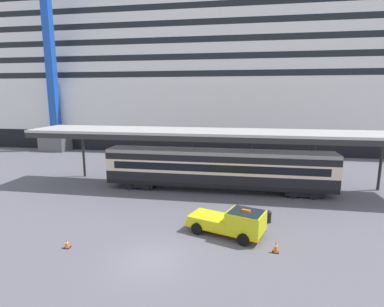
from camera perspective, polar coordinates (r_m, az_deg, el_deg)
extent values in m
plane|color=#5B5B67|center=(18.95, -7.77, -19.01)|extent=(400.00, 400.00, 0.00)
cube|color=black|center=(65.00, -5.18, 3.92)|extent=(147.32, 26.48, 3.39)
cube|color=white|center=(64.57, -5.26, 8.90)|extent=(147.32, 26.48, 7.91)
cube|color=white|center=(64.63, -5.35, 13.61)|extent=(135.53, 24.36, 2.70)
cube|color=black|center=(53.02, -8.85, 14.32)|extent=(129.64, 0.12, 0.97)
cube|color=white|center=(64.82, -5.39, 16.00)|extent=(130.11, 23.39, 2.70)
cube|color=black|center=(53.72, -8.76, 17.17)|extent=(124.45, 0.12, 0.97)
cube|color=white|center=(65.12, -5.43, 18.37)|extent=(124.69, 22.42, 2.70)
cube|color=black|center=(54.56, -8.68, 19.94)|extent=(119.27, 0.12, 0.97)
cube|color=white|center=(65.54, -5.48, 20.71)|extent=(119.27, 21.44, 2.70)
cube|color=black|center=(55.51, -8.59, 22.62)|extent=(114.08, 0.12, 0.97)
cube|color=white|center=(66.06, -5.52, 23.02)|extent=(113.85, 20.47, 2.70)
cube|color=black|center=(56.58, -8.51, 25.21)|extent=(108.90, 0.12, 0.97)
cube|color=white|center=(66.69, -5.57, 25.29)|extent=(108.43, 19.49, 2.70)
cube|color=#B6B6B6|center=(30.27, 4.99, 4.01)|extent=(38.11, 5.73, 0.25)
cube|color=#292929|center=(27.59, 4.49, 2.57)|extent=(38.11, 0.20, 0.50)
cylinder|color=#292929|center=(37.83, -19.47, 0.21)|extent=(0.28, 0.28, 5.72)
cylinder|color=#292929|center=(35.19, -10.40, -0.10)|extent=(0.28, 0.28, 5.72)
cylinder|color=#292929|center=(33.55, -0.15, -0.45)|extent=(0.28, 0.28, 5.72)
cylinder|color=#292929|center=(33.08, 10.75, -0.80)|extent=(0.28, 0.28, 5.72)
cylinder|color=#292929|center=(33.82, 21.57, -1.12)|extent=(0.28, 0.28, 5.72)
cylinder|color=#292929|center=(35.69, 31.59, -1.39)|extent=(0.28, 0.28, 5.72)
cube|color=black|center=(30.77, 4.76, -5.38)|extent=(22.15, 2.80, 0.40)
cube|color=black|center=(30.60, 4.77, -4.21)|extent=(22.15, 2.80, 0.90)
cube|color=beige|center=(30.34, 4.81, -2.29)|extent=(22.15, 2.80, 1.20)
cube|color=black|center=(29.00, 4.57, -2.80)|extent=(20.38, 0.08, 0.72)
cube|color=black|center=(30.16, 4.83, -0.62)|extent=(22.15, 2.80, 0.60)
cube|color=#9C9C9C|center=(30.06, 4.85, 0.27)|extent=(22.15, 2.69, 0.36)
cube|color=black|center=(32.51, -9.46, -5.34)|extent=(3.20, 2.35, 0.50)
cylinder|color=black|center=(31.77, -11.70, -5.86)|extent=(0.84, 0.12, 0.84)
cylinder|color=black|center=(31.17, -8.59, -6.07)|extent=(0.84, 0.12, 0.84)
cube|color=black|center=(31.27, 19.55, -6.48)|extent=(3.20, 2.35, 0.50)
cylinder|color=black|center=(30.03, 18.22, -7.16)|extent=(0.84, 0.12, 0.84)
cylinder|color=black|center=(30.35, 21.61, -7.19)|extent=(0.84, 0.12, 0.84)
cube|color=yellow|center=(21.74, 6.18, -13.18)|extent=(5.57, 3.61, 0.36)
cube|color=#F2B20C|center=(21.80, 6.17, -13.49)|extent=(5.58, 3.63, 0.12)
cube|color=yellow|center=(20.99, 9.96, -12.03)|extent=(2.80, 2.57, 1.10)
cube|color=#19232D|center=(20.85, 9.99, -11.14)|extent=(2.57, 2.43, 0.44)
cube|color=orange|center=(20.75, 10.01, -10.42)|extent=(0.59, 0.37, 0.16)
cube|color=yellow|center=(21.99, 3.65, -11.84)|extent=(3.38, 2.78, 0.36)
cylinder|color=black|center=(22.16, 11.28, -13.37)|extent=(0.84, 0.50, 0.80)
cylinder|color=black|center=(20.44, 9.48, -15.46)|extent=(0.84, 0.50, 0.80)
cylinder|color=black|center=(23.28, 3.30, -11.95)|extent=(0.84, 0.50, 0.80)
cylinder|color=black|center=(21.64, 0.92, -13.76)|extent=(0.84, 0.50, 0.80)
cube|color=black|center=(21.54, -22.12, -15.84)|extent=(0.36, 0.36, 0.04)
cone|color=#EA590F|center=(21.42, -22.18, -15.13)|extent=(0.30, 0.30, 0.55)
cylinder|color=white|center=(21.40, -22.18, -15.06)|extent=(0.17, 0.17, 0.08)
cube|color=black|center=(20.23, 15.22, -17.21)|extent=(0.36, 0.36, 0.04)
cone|color=#EA590F|center=(20.06, 15.28, -16.25)|extent=(0.30, 0.30, 0.72)
cylinder|color=white|center=(20.04, 15.29, -16.16)|extent=(0.17, 0.17, 0.10)
cube|color=#595960|center=(58.25, -23.68, 1.77)|extent=(4.40, 4.40, 2.40)
cube|color=blue|center=(58.99, -25.29, 21.90)|extent=(1.30, 1.30, 38.73)
cylinder|color=black|center=(24.17, 13.94, -11.52)|extent=(0.44, 0.44, 0.70)
sphere|color=black|center=(24.03, 13.98, -10.70)|extent=(0.48, 0.48, 0.48)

